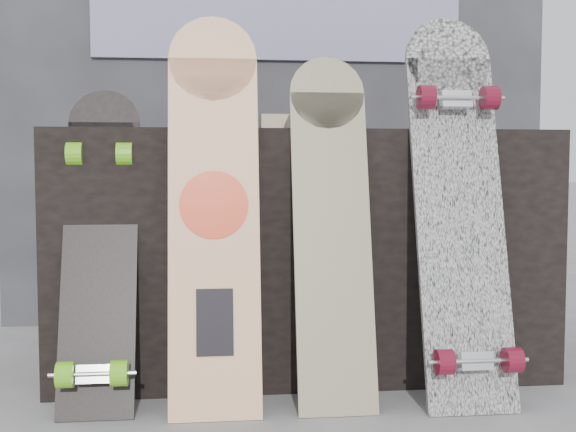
{
  "coord_description": "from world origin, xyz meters",
  "views": [
    {
      "loc": [
        -0.3,
        -1.92,
        0.68
      ],
      "look_at": [
        -0.07,
        0.2,
        0.54
      ],
      "focal_mm": 45.0,
      "sensor_mm": 36.0,
      "label": 1
    }
  ],
  "objects": [
    {
      "name": "merch_box_purple",
      "position": [
        -0.28,
        0.56,
        0.85
      ],
      "size": [
        0.18,
        0.12,
        0.1
      ],
      "primitive_type": "cube",
      "color": "#533F82",
      "rests_on": "vendor_table"
    },
    {
      "name": "vendor_table",
      "position": [
        0.0,
        0.5,
        0.4
      ],
      "size": [
        1.6,
        0.6,
        0.8
      ],
      "primitive_type": "cube",
      "color": "black",
      "rests_on": "ground"
    },
    {
      "name": "longboard_cascadia",
      "position": [
        0.42,
        0.11,
        0.59
      ],
      "size": [
        0.26,
        0.37,
        1.14
      ],
      "rotation": [
        -0.26,
        0.0,
        0.0
      ],
      "color": "silver",
      "rests_on": "ground"
    },
    {
      "name": "skateboard_dark",
      "position": [
        -0.62,
        0.18,
        0.47
      ],
      "size": [
        0.21,
        0.38,
        0.92
      ],
      "rotation": [
        -0.33,
        0.0,
        0.0
      ],
      "color": "black",
      "rests_on": "ground"
    },
    {
      "name": "longboard_geisha",
      "position": [
        -0.29,
        0.11,
        0.59
      ],
      "size": [
        0.25,
        0.25,
        1.12
      ],
      "rotation": [
        -0.2,
        0.0,
        0.0
      ],
      "color": "beige",
      "rests_on": "ground"
    },
    {
      "name": "merch_box_small",
      "position": [
        0.49,
        0.52,
        0.86
      ],
      "size": [
        0.14,
        0.14,
        0.12
      ],
      "primitive_type": "cube",
      "color": "#533F82",
      "rests_on": "vendor_table"
    },
    {
      "name": "booth",
      "position": [
        0.0,
        1.35,
        1.1
      ],
      "size": [
        2.4,
        0.22,
        2.2
      ],
      "color": "#2F2F34",
      "rests_on": "ground"
    },
    {
      "name": "ground",
      "position": [
        0.0,
        0.0,
        0.0
      ],
      "size": [
        60.0,
        60.0,
        0.0
      ],
      "primitive_type": "plane",
      "color": "slate",
      "rests_on": "ground"
    },
    {
      "name": "longboard_celtic",
      "position": [
        0.04,
        0.13,
        0.54
      ],
      "size": [
        0.22,
        0.27,
        1.02
      ],
      "rotation": [
        -0.25,
        0.0,
        0.0
      ],
      "color": "beige",
      "rests_on": "ground"
    },
    {
      "name": "merch_box_flat",
      "position": [
        -0.02,
        0.51,
        0.83
      ],
      "size": [
        0.22,
        0.1,
        0.06
      ],
      "primitive_type": "cube",
      "color": "#D1B78C",
      "rests_on": "vendor_table"
    }
  ]
}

